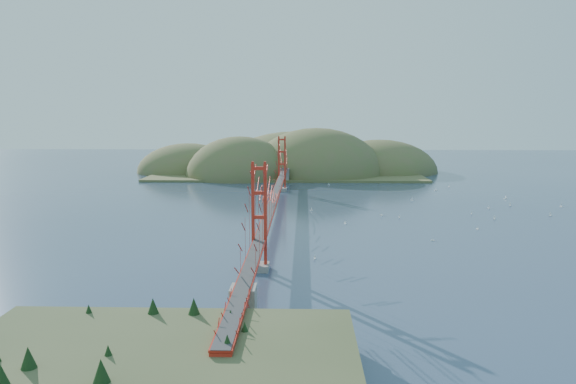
{
  "coord_description": "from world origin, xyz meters",
  "views": [
    {
      "loc": [
        4.76,
        -88.23,
        16.93
      ],
      "look_at": [
        2.17,
        0.0,
        4.17
      ],
      "focal_mm": 35.0,
      "sensor_mm": 36.0,
      "label": 1
    }
  ],
  "objects_px": {
    "sailboat_1": "(382,215)",
    "sailboat_2": "(433,240)",
    "sailboat_0": "(345,223)",
    "bridge": "(274,174)",
    "fort": "(246,328)"
  },
  "relations": [
    {
      "from": "bridge",
      "to": "fort",
      "type": "distance_m",
      "value": 48.4
    },
    {
      "from": "bridge",
      "to": "sailboat_2",
      "type": "xyz_separation_m",
      "value": [
        21.71,
        -15.79,
        -6.87
      ]
    },
    {
      "from": "fort",
      "to": "sailboat_2",
      "type": "height_order",
      "value": "fort"
    },
    {
      "from": "bridge",
      "to": "sailboat_2",
      "type": "relative_size",
      "value": 156.15
    },
    {
      "from": "sailboat_0",
      "to": "sailboat_2",
      "type": "bearing_deg",
      "value": -45.83
    },
    {
      "from": "sailboat_2",
      "to": "sailboat_1",
      "type": "height_order",
      "value": "sailboat_1"
    },
    {
      "from": "sailboat_0",
      "to": "sailboat_2",
      "type": "xyz_separation_m",
      "value": [
        10.7,
        -11.02,
        -0.0
      ]
    },
    {
      "from": "sailboat_1",
      "to": "fort",
      "type": "bearing_deg",
      "value": -108.77
    },
    {
      "from": "sailboat_2",
      "to": "sailboat_0",
      "type": "bearing_deg",
      "value": 134.17
    },
    {
      "from": "sailboat_0",
      "to": "sailboat_1",
      "type": "relative_size",
      "value": 0.92
    },
    {
      "from": "sailboat_0",
      "to": "sailboat_1",
      "type": "distance_m",
      "value": 9.33
    },
    {
      "from": "fort",
      "to": "sailboat_2",
      "type": "distance_m",
      "value": 38.61
    },
    {
      "from": "fort",
      "to": "sailboat_0",
      "type": "bearing_deg",
      "value": 76.21
    },
    {
      "from": "bridge",
      "to": "fort",
      "type": "relative_size",
      "value": 25.51
    },
    {
      "from": "sailboat_1",
      "to": "sailboat_2",
      "type": "bearing_deg",
      "value": -76.39
    }
  ]
}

